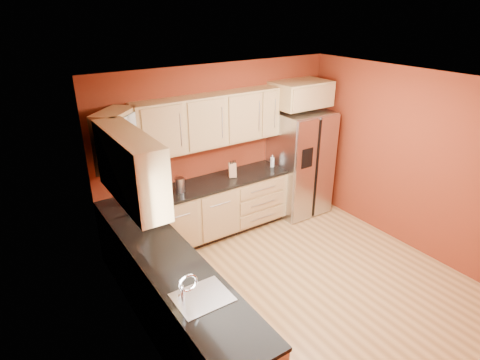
% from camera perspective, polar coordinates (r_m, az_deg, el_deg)
% --- Properties ---
extents(floor, '(4.00, 4.00, 0.00)m').
position_cam_1_polar(floor, '(5.50, 8.50, -14.42)').
color(floor, '#A3733F').
rests_on(floor, ground).
extents(ceiling, '(4.00, 4.00, 0.00)m').
position_cam_1_polar(ceiling, '(4.40, 10.59, 13.20)').
color(ceiling, silver).
rests_on(ceiling, wall_back).
extents(wall_back, '(4.00, 0.04, 2.60)m').
position_cam_1_polar(wall_back, '(6.29, -2.89, 4.51)').
color(wall_back, maroon).
rests_on(wall_back, floor).
extents(wall_front, '(4.00, 0.04, 2.60)m').
position_cam_1_polar(wall_front, '(3.83, 30.44, -12.97)').
color(wall_front, maroon).
rests_on(wall_front, floor).
extents(wall_left, '(0.04, 4.00, 2.60)m').
position_cam_1_polar(wall_left, '(3.89, -13.26, -9.34)').
color(wall_left, maroon).
rests_on(wall_left, floor).
extents(wall_right, '(0.04, 4.00, 2.60)m').
position_cam_1_polar(wall_right, '(6.26, 23.12, 2.43)').
color(wall_right, maroon).
rests_on(wall_right, floor).
extents(base_cabinets_back, '(2.90, 0.60, 0.88)m').
position_cam_1_polar(base_cabinets_back, '(6.16, -5.69, -4.80)').
color(base_cabinets_back, tan).
rests_on(base_cabinets_back, floor).
extents(base_cabinets_left, '(0.60, 2.80, 0.88)m').
position_cam_1_polar(base_cabinets_left, '(4.49, -8.46, -17.49)').
color(base_cabinets_left, tan).
rests_on(base_cabinets_left, floor).
extents(countertop_back, '(2.90, 0.62, 0.04)m').
position_cam_1_polar(countertop_back, '(5.95, -5.83, -0.95)').
color(countertop_back, black).
rests_on(countertop_back, base_cabinets_back).
extents(countertop_left, '(0.62, 2.80, 0.04)m').
position_cam_1_polar(countertop_left, '(4.20, -8.72, -12.74)').
color(countertop_left, black).
rests_on(countertop_left, base_cabinets_left).
extents(upper_cabinets_back, '(2.30, 0.33, 0.75)m').
position_cam_1_polar(upper_cabinets_back, '(5.88, -4.27, 8.43)').
color(upper_cabinets_back, tan).
rests_on(upper_cabinets_back, wall_back).
extents(upper_cabinets_left, '(0.33, 1.35, 0.75)m').
position_cam_1_polar(upper_cabinets_left, '(4.31, -15.37, 1.75)').
color(upper_cabinets_left, tan).
rests_on(upper_cabinets_left, wall_left).
extents(corner_upper_cabinet, '(0.67, 0.67, 0.75)m').
position_cam_1_polar(corner_upper_cabinet, '(5.21, -17.11, 5.38)').
color(corner_upper_cabinet, tan).
rests_on(corner_upper_cabinet, wall_back).
extents(over_fridge_cabinet, '(0.92, 0.60, 0.40)m').
position_cam_1_polar(over_fridge_cabinet, '(6.63, 8.64, 12.02)').
color(over_fridge_cabinet, tan).
rests_on(over_fridge_cabinet, wall_back).
extents(refrigerator, '(0.90, 0.75, 1.78)m').
position_cam_1_polar(refrigerator, '(6.91, 8.47, 2.45)').
color(refrigerator, '#B6B6BB').
rests_on(refrigerator, floor).
extents(window, '(0.03, 0.90, 1.00)m').
position_cam_1_polar(window, '(3.36, -10.21, -9.71)').
color(window, white).
rests_on(window, wall_left).
extents(sink_faucet, '(0.50, 0.42, 0.30)m').
position_cam_1_polar(sink_faucet, '(3.74, -5.48, -14.57)').
color(sink_faucet, silver).
rests_on(sink_faucet, countertop_left).
extents(canister_left, '(0.18, 0.18, 0.21)m').
position_cam_1_polar(canister_left, '(5.73, -8.51, -0.71)').
color(canister_left, '#B6B6BB').
rests_on(canister_left, countertop_back).
extents(canister_right, '(0.14, 0.14, 0.21)m').
position_cam_1_polar(canister_right, '(5.58, -11.86, -1.72)').
color(canister_right, '#B6B6BB').
rests_on(canister_right, countertop_back).
extents(wine_bottle_a, '(0.07, 0.07, 0.31)m').
position_cam_1_polar(wine_bottle_a, '(5.57, -12.70, -1.24)').
color(wine_bottle_a, black).
rests_on(wine_bottle_a, countertop_back).
extents(wine_bottle_b, '(0.08, 0.08, 0.31)m').
position_cam_1_polar(wine_bottle_b, '(5.48, -15.90, -2.03)').
color(wine_bottle_b, black).
rests_on(wine_bottle_b, countertop_back).
extents(knife_block, '(0.15, 0.14, 0.23)m').
position_cam_1_polar(knife_block, '(6.16, -1.09, 1.43)').
color(knife_block, tan).
rests_on(knife_block, countertop_back).
extents(soap_dispenser, '(0.08, 0.08, 0.20)m').
position_cam_1_polar(soap_dispenser, '(6.57, 4.62, 2.70)').
color(soap_dispenser, white).
rests_on(soap_dispenser, countertop_back).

